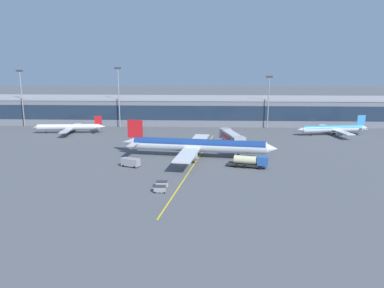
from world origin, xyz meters
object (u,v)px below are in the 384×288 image
object	(u,v)px
baggage_cart_0	(160,189)
commuter_jet_near	(69,127)
crew_van	(131,162)
main_airliner	(197,145)
commuter_jet_far	(333,129)
baggage_cart_1	(162,184)
fuel_tanker	(251,161)

from	to	relation	value
baggage_cart_0	commuter_jet_near	size ratio (longest dim) A/B	0.09
crew_van	baggage_cart_0	world-z (taller)	crew_van
main_airliner	commuter_jet_far	distance (m)	63.95
baggage_cart_1	commuter_jet_far	bearing A→B (deg)	47.49
main_airliner	crew_van	size ratio (longest dim) A/B	8.64
fuel_tanker	baggage_cart_1	distance (m)	27.78
main_airliner	commuter_jet_near	size ratio (longest dim) A/B	1.61
baggage_cart_0	commuter_jet_near	distance (m)	81.26
baggage_cart_1	commuter_jet_far	xyz separation A→B (m)	(59.34, 64.74, 1.75)
fuel_tanker	baggage_cart_1	bearing A→B (deg)	-142.01
baggage_cart_0	commuter_jet_far	distance (m)	90.25
fuel_tanker	main_airliner	bearing A→B (deg)	144.15
crew_van	fuel_tanker	bearing A→B (deg)	0.81
baggage_cart_0	baggage_cart_1	distance (m)	3.20
baggage_cart_0	commuter_jet_near	xyz separation A→B (m)	(-45.35, 67.40, 1.67)
fuel_tanker	commuter_jet_near	bearing A→B (deg)	145.00
fuel_tanker	crew_van	world-z (taller)	fuel_tanker
main_airliner	baggage_cart_0	distance (m)	31.85
baggage_cart_1	crew_van	bearing A→B (deg)	122.37
fuel_tanker	crew_van	xyz separation A→B (m)	(-32.42, -0.46, -0.43)
fuel_tanker	baggage_cart_1	size ratio (longest dim) A/B	4.15
crew_van	commuter_jet_near	bearing A→B (deg)	126.23
fuel_tanker	commuter_jet_far	bearing A→B (deg)	51.83
fuel_tanker	baggage_cart_0	xyz separation A→B (m)	(-21.93, -20.29, -0.96)
fuel_tanker	commuter_jet_far	distance (m)	60.61
main_airliner	commuter_jet_near	bearing A→B (deg)	145.23
baggage_cart_1	commuter_jet_near	size ratio (longest dim) A/B	0.09
fuel_tanker	commuter_jet_near	world-z (taller)	commuter_jet_near
crew_van	baggage_cart_0	distance (m)	22.44
baggage_cart_1	commuter_jet_far	world-z (taller)	commuter_jet_far
fuel_tanker	commuter_jet_near	distance (m)	82.13
crew_van	baggage_cart_0	size ratio (longest dim) A/B	2.03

